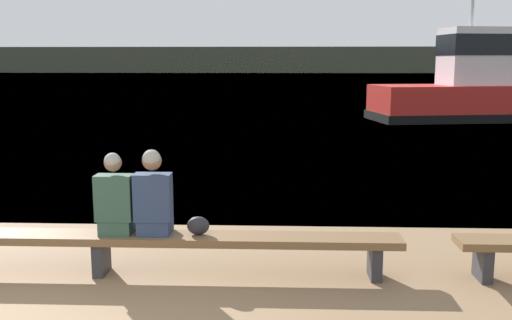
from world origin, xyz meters
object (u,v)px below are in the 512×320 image
(bench_main, at_px, (101,241))
(shopping_bag, at_px, (198,226))
(person_left, at_px, (115,199))
(person_right, at_px, (153,197))
(tugboat_red, at_px, (467,91))

(bench_main, distance_m, shopping_bag, 1.14)
(person_left, relative_size, person_right, 0.96)
(bench_main, relative_size, tugboat_red, 0.85)
(person_right, bearing_deg, bench_main, 179.77)
(person_left, xyz_separation_m, person_right, (0.44, -0.00, 0.03))
(bench_main, distance_m, person_left, 0.52)
(person_right, relative_size, shopping_bag, 3.88)
(person_right, relative_size, tugboat_red, 0.12)
(shopping_bag, distance_m, tugboat_red, 19.95)
(bench_main, distance_m, person_right, 0.81)
(tugboat_red, bearing_deg, shopping_bag, 144.40)
(person_left, xyz_separation_m, shopping_bag, (0.94, 0.02, -0.30))
(shopping_bag, xyz_separation_m, tugboat_red, (8.70, 17.95, 0.62))
(bench_main, xyz_separation_m, person_left, (0.19, -0.00, 0.49))
(shopping_bag, bearing_deg, person_left, -178.56)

